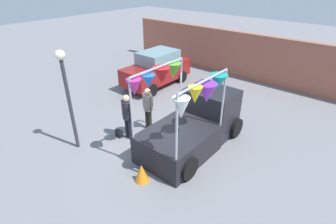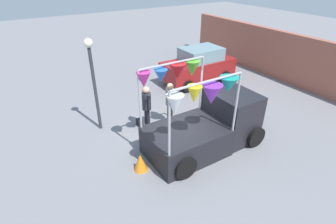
# 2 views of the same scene
# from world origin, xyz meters

# --- Properties ---
(ground_plane) EXTENTS (60.00, 60.00, 0.00)m
(ground_plane) POSITION_xyz_m (0.00, 0.00, 0.00)
(ground_plane) COLOR slate
(vendor_truck) EXTENTS (2.53, 4.07, 3.03)m
(vendor_truck) POSITION_xyz_m (0.85, 0.72, 0.93)
(vendor_truck) COLOR black
(vendor_truck) RESTS_ON ground
(parked_car) EXTENTS (1.88, 4.00, 1.88)m
(parked_car) POSITION_xyz_m (-3.99, 4.00, 0.94)
(parked_car) COLOR maroon
(parked_car) RESTS_ON ground
(person_customer) EXTENTS (0.53, 0.34, 1.80)m
(person_customer) POSITION_xyz_m (-1.25, -0.63, 1.10)
(person_customer) COLOR black
(person_customer) RESTS_ON ground
(person_vendor) EXTENTS (0.53, 0.34, 1.75)m
(person_vendor) POSITION_xyz_m (-1.15, 0.36, 1.06)
(person_vendor) COLOR #2D2823
(person_vendor) RESTS_ON ground
(handbag) EXTENTS (0.28, 0.16, 0.28)m
(handbag) POSITION_xyz_m (-1.60, -0.83, 0.14)
(handbag) COLOR black
(handbag) RESTS_ON ground
(street_lamp) EXTENTS (0.32, 0.32, 3.57)m
(street_lamp) POSITION_xyz_m (-2.25, -2.22, 2.36)
(street_lamp) COLOR #333338
(street_lamp) RESTS_ON ground
(brick_boundary_wall) EXTENTS (18.00, 0.36, 2.60)m
(brick_boundary_wall) POSITION_xyz_m (0.00, 8.19, 1.30)
(brick_boundary_wall) COLOR #9E5947
(brick_boundary_wall) RESTS_ON ground
(folded_kite_bundle_tangerine) EXTENTS (0.52, 0.52, 0.60)m
(folded_kite_bundle_tangerine) POSITION_xyz_m (0.79, -1.96, 0.30)
(folded_kite_bundle_tangerine) COLOR orange
(folded_kite_bundle_tangerine) RESTS_ON ground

